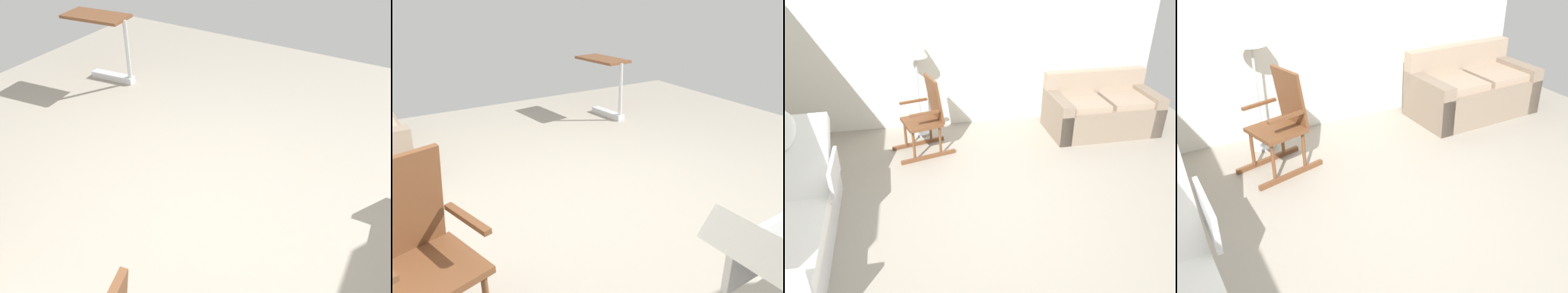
% 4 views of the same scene
% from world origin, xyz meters
% --- Properties ---
extents(ground_plane, '(7.12, 7.12, 0.00)m').
position_xyz_m(ground_plane, '(0.00, 0.00, 0.00)').
color(ground_plane, gray).
extents(rocking_chair, '(0.86, 0.67, 1.05)m').
position_xyz_m(rocking_chair, '(-0.68, 1.74, 0.50)').
color(rocking_chair, brown).
rests_on(rocking_chair, ground).
extents(overbed_table, '(0.87, 0.50, 0.84)m').
position_xyz_m(overbed_table, '(2.15, -1.31, 0.53)').
color(overbed_table, '#B2B5BA').
rests_on(overbed_table, ground).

